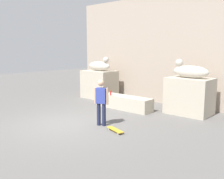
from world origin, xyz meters
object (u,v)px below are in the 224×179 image
statue_reclining_left (100,66)px  skateboard (115,130)px  bottle_red (111,93)px  bottle_green (107,91)px  statue_reclining_right (190,71)px  skater (101,101)px

statue_reclining_left → skateboard: bearing=-36.9°
bottle_red → bottle_green: size_ratio=1.01×
statue_reclining_right → skateboard: 4.33m
statue_reclining_right → bottle_green: (-3.78, -0.98, -1.12)m
statue_reclining_left → bottle_green: size_ratio=6.35×
statue_reclining_left → bottle_green: statue_reclining_left is taller
skater → statue_reclining_right: bearing=-136.0°
skateboard → bottle_red: bearing=-28.4°
skater → bottle_green: skater is taller
skater → bottle_green: bearing=-73.6°
skater → statue_reclining_left: bearing=-67.7°
statue_reclining_left → skater: 5.26m
statue_reclining_left → bottle_green: bearing=-29.6°
skateboard → skater: bearing=4.1°
bottle_red → skateboard: bearing=-45.7°
statue_reclining_right → bottle_red: size_ratio=6.34×
statue_reclining_right → bottle_green: bearing=19.3°
skateboard → bottle_green: size_ratio=3.20×
skateboard → bottle_green: bearing=-26.5°
statue_reclining_right → bottle_red: statue_reclining_right is taller
skateboard → statue_reclining_right: bearing=-83.9°
statue_reclining_right → skater: bearing=71.2°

